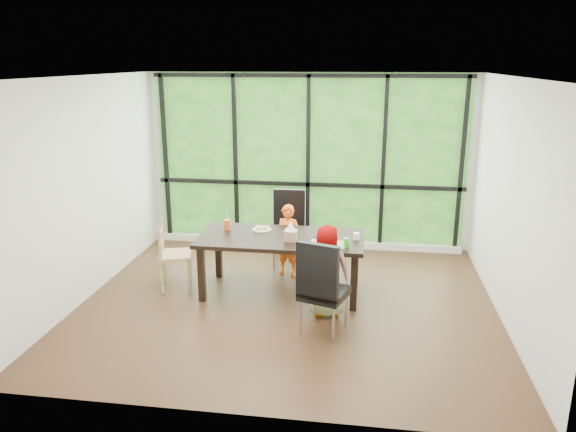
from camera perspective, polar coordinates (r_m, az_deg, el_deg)
The scene contains 23 objects.
ground at distance 6.82m, azimuth -0.03°, elevation -8.98°, with size 5.00×5.00×0.00m, color black.
back_wall at distance 8.55m, azimuth 2.15°, elevation 5.69°, with size 5.00×5.00×0.00m, color silver.
foliage_backdrop at distance 8.53m, azimuth 2.13°, elevation 5.67°, with size 4.80×0.02×2.65m, color #1C4A17.
window_mullions at distance 8.49m, azimuth 2.10°, elevation 5.62°, with size 4.80×0.06×2.65m, color black, non-canonical shape.
window_sill at distance 8.78m, azimuth 1.99°, elevation -2.79°, with size 4.80×0.12×0.10m, color silver.
dining_table at distance 6.96m, azimuth -0.70°, elevation -5.09°, with size 2.06×0.99×0.75m, color black.
chair_window_leather at distance 7.83m, azimuth 0.03°, elevation -1.38°, with size 0.46×0.46×1.08m, color black.
chair_interior_leather at distance 5.92m, azimuth 3.79°, elevation -7.33°, with size 0.46×0.46×1.08m, color black.
chair_end_beech at distance 7.23m, azimuth -11.65°, elevation -3.98°, with size 0.42×0.40×0.90m, color tan.
child_toddler at distance 7.47m, azimuth 0.01°, elevation -2.57°, with size 0.36×0.24×1.00m, color orange.
child_older at distance 6.32m, azimuth 3.98°, elevation -5.76°, with size 0.53×0.34×1.08m, color gray.
placemat at distance 6.58m, azimuth 4.14°, elevation -2.91°, with size 0.42×0.31×0.01m, color tan.
plate_far at distance 7.10m, azimuth -2.74°, elevation -1.42°, with size 0.24×0.24×0.02m, color white.
plate_near at distance 6.59m, azimuth 3.92°, elevation -2.83°, with size 0.21×0.21×0.01m, color white.
orange_cup at distance 7.13m, azimuth -6.35°, elevation -0.90°, with size 0.08×0.08×0.13m, color #E3521B.
green_cup at distance 6.49m, azimuth 6.10°, elevation -2.75°, with size 0.07×0.07×0.11m, color #37DA28.
white_mug at distance 6.77m, azimuth 7.15°, elevation -2.11°, with size 0.08×0.08×0.08m, color white.
tissue_box at distance 6.67m, azimuth 0.28°, elevation -2.03°, with size 0.15×0.15×0.13m, color tan.
crepe_rolls_far at distance 7.09m, azimuth -2.74°, elevation -1.22°, with size 0.20×0.12×0.04m, color tan, non-canonical shape.
crepe_rolls_near at distance 6.58m, azimuth 3.92°, elevation -2.63°, with size 0.15×0.12×0.04m, color tan, non-canonical shape.
straw_white at distance 7.10m, azimuth -6.37°, elevation -0.08°, with size 0.01×0.01×0.20m, color white.
straw_pink at distance 6.46m, azimuth 6.12°, elevation -1.97°, with size 0.01×0.01×0.20m, color pink.
tissue at distance 6.63m, azimuth 0.28°, elevation -1.05°, with size 0.12×0.12×0.11m, color white.
Camera 1 is at (0.89, -6.11, 2.88)m, focal length 34.11 mm.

